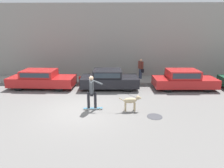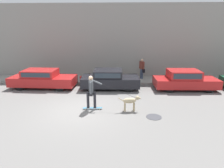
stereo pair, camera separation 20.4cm
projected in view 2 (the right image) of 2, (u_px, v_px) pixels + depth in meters
The scene contains 11 objects.
ground_plane at pixel (81, 110), 10.21m from camera, with size 36.00×36.00×0.00m, color slate.
back_wall at pixel (96, 42), 16.33m from camera, with size 32.00×0.30×5.93m.
sidewalk_curb at pixel (95, 80), 15.90m from camera, with size 30.00×2.20×0.14m.
parked_car_0 at pixel (43, 79), 13.88m from camera, with size 4.49×1.87×1.27m.
parked_car_1 at pixel (110, 79), 13.70m from camera, with size 3.95×1.94×1.31m.
parked_car_2 at pixel (185, 80), 13.50m from camera, with size 4.21×1.84×1.33m.
dog at pixel (131, 101), 9.95m from camera, with size 1.13×0.37×0.79m.
skateboarder at pixel (91, 91), 10.00m from camera, with size 2.77×0.56×1.77m.
pedestrian_with_bag at pixel (142, 68), 15.74m from camera, with size 0.42×0.66×1.58m.
manhole_cover at pixel (154, 117), 9.39m from camera, with size 0.73×0.73×0.01m.
fire_hydrant at pixel (81, 80), 14.56m from camera, with size 0.18×0.18×0.69m.
Camera 2 is at (1.97, -9.40, 4.05)m, focal length 32.00 mm.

